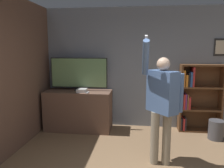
{
  "coord_description": "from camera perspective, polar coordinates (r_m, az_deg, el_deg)",
  "views": [
    {
      "loc": [
        -0.16,
        -2.01,
        1.79
      ],
      "look_at": [
        -0.64,
        1.86,
        1.16
      ],
      "focal_mm": 35.0,
      "sensor_mm": 36.0,
      "label": 1
    }
  ],
  "objects": [
    {
      "name": "person",
      "position": [
        3.37,
        12.93,
        -4.28
      ],
      "size": [
        0.62,
        0.57,
        1.98
      ],
      "rotation": [
        0.0,
        0.0,
        -0.87
      ],
      "color": "gray",
      "rests_on": "ground_plane"
    },
    {
      "name": "wall_back",
      "position": [
        5.0,
        8.91,
        4.06
      ],
      "size": [
        6.55,
        0.09,
        2.7
      ],
      "color": "gray",
      "rests_on": "ground_plane"
    },
    {
      "name": "game_console",
      "position": [
        4.69,
        -7.85,
        -1.68
      ],
      "size": [
        0.2,
        0.21,
        0.08
      ],
      "color": "white",
      "rests_on": "tv_ledge"
    },
    {
      "name": "waste_bin",
      "position": [
        4.9,
        25.55,
        -10.75
      ],
      "size": [
        0.3,
        0.3,
        0.39
      ],
      "color": "#4C4C51",
      "rests_on": "ground_plane"
    },
    {
      "name": "bookshelf",
      "position": [
        5.07,
        21.07,
        -3.3
      ],
      "size": [
        0.88,
        0.28,
        1.46
      ],
      "color": "brown",
      "rests_on": "ground_plane"
    },
    {
      "name": "tv_ledge",
      "position": [
        4.95,
        -8.68,
        -6.78
      ],
      "size": [
        1.44,
        0.6,
        0.87
      ],
      "color": "brown",
      "rests_on": "ground_plane"
    },
    {
      "name": "television",
      "position": [
        4.87,
        -8.63,
        2.75
      ],
      "size": [
        1.26,
        0.22,
        0.72
      ],
      "color": "black",
      "rests_on": "tv_ledge"
    },
    {
      "name": "wall_side_brick",
      "position": [
        4.11,
        -24.46,
        2.23
      ],
      "size": [
        0.06,
        4.54,
        2.7
      ],
      "color": "brown",
      "rests_on": "ground_plane"
    },
    {
      "name": "remote_loose",
      "position": [
        4.58,
        -6.38,
        -2.25
      ],
      "size": [
        0.05,
        0.14,
        0.02
      ],
      "color": "white",
      "rests_on": "tv_ledge"
    }
  ]
}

